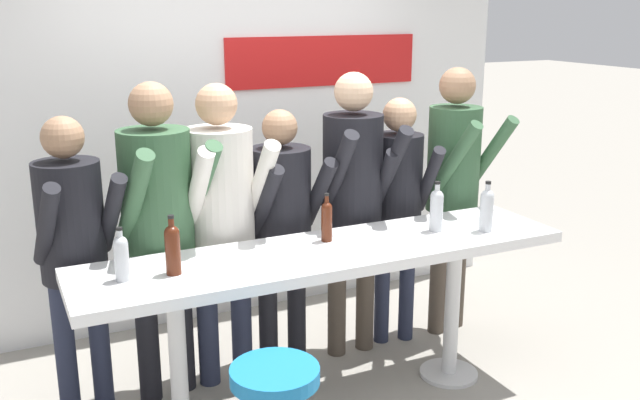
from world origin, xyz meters
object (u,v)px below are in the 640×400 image
Objects in this scene: person_right at (398,194)px; wine_bottle_4 at (487,208)px; person_center_left at (221,204)px; person_far_right at (454,171)px; wine_bottle_0 at (173,247)px; person_far_left at (73,236)px; person_center at (282,213)px; person_center_right at (353,184)px; tasting_table at (327,271)px; wine_bottle_2 at (436,208)px; wine_bottle_1 at (327,219)px; wine_bottle_3 at (121,256)px; person_left at (158,209)px.

wine_bottle_4 is at bearing -63.20° from person_right.
person_far_right is (1.64, 0.01, 0.03)m from person_center_left.
wine_bottle_0 is 1.82m from wine_bottle_4.
person_far_left is 0.83m from person_center_left.
person_center_right is at bearing -9.26° from person_center.
tasting_table is 9.21× the size of wine_bottle_2.
wine_bottle_1 is 0.95m from wine_bottle_4.
person_center_right is 0.84m from wine_bottle_4.
wine_bottle_3 is (0.16, -0.52, 0.03)m from person_far_left.
person_right is 1.95m from wine_bottle_3.
wine_bottle_1 is (1.30, -0.40, 0.03)m from person_far_left.
wine_bottle_2 is at bearing 1.04° from wine_bottle_0.
person_center reaches higher than wine_bottle_4.
wine_bottle_1 is at bearing 5.75° from wine_bottle_3.
wine_bottle_1 is at bearing -137.30° from person_right.
person_left is at bearing 146.03° from tasting_table.
person_far_left is at bearing 162.85° from wine_bottle_1.
person_center is at bearing 145.13° from wine_bottle_4.
person_center_left is 0.70m from wine_bottle_0.
person_left is at bearing 170.89° from person_far_right.
person_far_right is at bearing 69.53° from wine_bottle_4.
person_center_right is at bearing -3.14° from person_center_left.
wine_bottle_2 is at bearing 0.27° from wine_bottle_3.
person_center is 0.98× the size of person_right.
wine_bottle_4 is (0.92, -0.23, 0.01)m from wine_bottle_1.
wine_bottle_4 is at bearing -50.10° from person_center_right.
wine_bottle_1 is at bearing -131.21° from person_center_right.
person_far_right is 6.15× the size of wine_bottle_0.
person_center_left is at bearing 154.83° from wine_bottle_2.
wine_bottle_3 is at bearing -159.17° from person_center_right.
wine_bottle_0 is 1.01× the size of wine_bottle_4.
person_far_left is 0.92× the size of person_center_right.
person_left is 1.10× the size of person_right.
person_center_left is 0.99× the size of person_center_right.
person_center is at bearing 2.04° from person_center_left.
wine_bottle_4 is at bearing -3.14° from wine_bottle_0.
person_far_right is (0.43, -0.01, 0.11)m from person_right.
wine_bottle_4 is (1.76, -0.64, -0.04)m from person_left.
wine_bottle_2 is 1.80m from wine_bottle_3.
person_center_right is 1.62m from wine_bottle_3.
wine_bottle_0 reaches higher than tasting_table.
person_far_right is 6.71× the size of wine_bottle_1.
wine_bottle_1 is (-0.73, -0.44, 0.04)m from person_right.
person_center_right is (1.23, 0.02, 0.01)m from person_left.
wine_bottle_0 is at bearing -4.70° from wine_bottle_3.
wine_bottle_3 is at bearing -83.92° from person_far_left.
wine_bottle_0 is 1.55m from wine_bottle_2.
person_right is 0.86m from wine_bottle_1.
person_left is 1.23m from person_center_right.
person_far_left is at bearing -167.35° from person_right.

